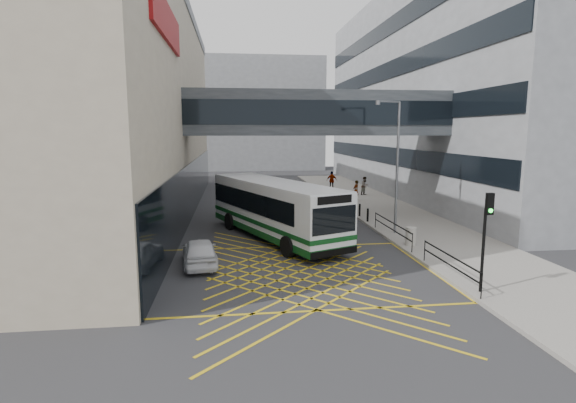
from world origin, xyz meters
name	(u,v)px	position (x,y,z in m)	size (l,w,h in m)	color
ground	(299,272)	(0.00, 0.00, 0.00)	(120.00, 120.00, 0.00)	#333335
building_whsmith	(22,107)	(-17.98, 16.00, 8.00)	(24.17, 42.00, 16.00)	#BEAE93
building_right	(500,94)	(23.98, 24.00, 10.00)	(24.09, 44.00, 20.00)	gray
building_far	(237,115)	(-2.00, 60.00, 9.00)	(28.00, 16.00, 18.00)	gray
skybridge	(317,114)	(3.00, 12.00, 7.50)	(20.00, 4.10, 3.00)	#3A3F44
pavement	(382,209)	(9.00, 15.00, 0.08)	(6.00, 54.00, 0.16)	gray
box_junction	(299,272)	(0.00, 0.00, 0.00)	(12.00, 9.00, 0.01)	gold
bus	(273,208)	(-0.55, 6.71, 1.82)	(7.30, 12.20, 3.39)	white
car_white	(200,252)	(-4.50, 1.56, 0.67)	(1.73, 4.22, 1.34)	white
car_dark	(254,218)	(-1.56, 9.12, 0.74)	(1.85, 4.74, 1.48)	black
car_silver	(290,204)	(1.45, 14.36, 0.72)	(1.97, 4.66, 1.45)	gray
traffic_light	(486,228)	(6.55, -3.88, 2.69)	(0.27, 0.45, 3.88)	black
street_lamp	(395,159)	(6.69, 6.34, 4.64)	(1.75, 0.80, 7.87)	slate
litter_bin	(411,236)	(6.66, 3.44, 0.66)	(0.57, 0.57, 0.99)	#ADA89E
kerb_railings	(414,240)	(6.15, 1.78, 0.88)	(0.05, 12.54, 1.00)	black
bollards	(349,203)	(6.25, 15.00, 0.61)	(0.14, 10.14, 0.90)	black
pedestrian_a	(356,190)	(8.07, 19.56, 1.04)	(0.70, 0.50, 1.77)	gray
pedestrian_b	(365,186)	(9.82, 22.67, 1.04)	(0.86, 0.50, 1.75)	gray
pedestrian_c	(332,181)	(7.48, 26.85, 1.13)	(1.15, 0.55, 1.94)	gray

